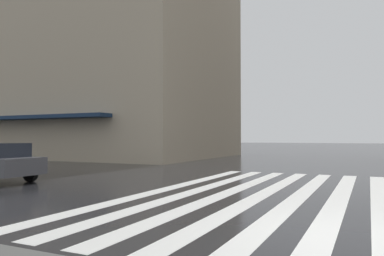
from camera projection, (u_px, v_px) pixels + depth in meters
name	position (u px, v px, depth m)	size (l,w,h in m)	color
ground_plane	(341.00, 237.00, 6.04)	(220.00, 220.00, 0.00)	black
zebra_crossing	(264.00, 194.00, 10.64)	(13.00, 6.50, 0.01)	silver
haussmann_block_mid	(87.00, 39.00, 33.95)	(15.97, 24.24, 21.55)	tan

